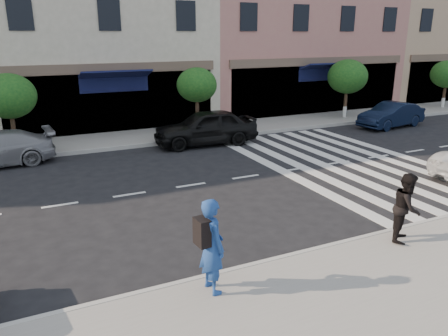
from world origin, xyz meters
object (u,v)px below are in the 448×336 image
(car_far_mid, at_px, (206,127))
(photographer, at_px, (212,246))
(car_far_right, at_px, (391,115))
(walker, at_px, (407,207))

(car_far_mid, bearing_deg, photographer, -18.77)
(car_far_right, bearing_deg, photographer, -63.44)
(walker, bearing_deg, photographer, 142.85)
(photographer, height_order, walker, photographer)
(walker, distance_m, car_far_mid, 10.81)
(photographer, height_order, car_far_right, photographer)
(walker, bearing_deg, car_far_mid, 54.53)
(photographer, xyz_separation_m, car_far_mid, (4.48, 10.81, -0.28))
(photographer, distance_m, car_far_mid, 11.70)
(car_far_right, bearing_deg, car_far_mid, -102.00)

